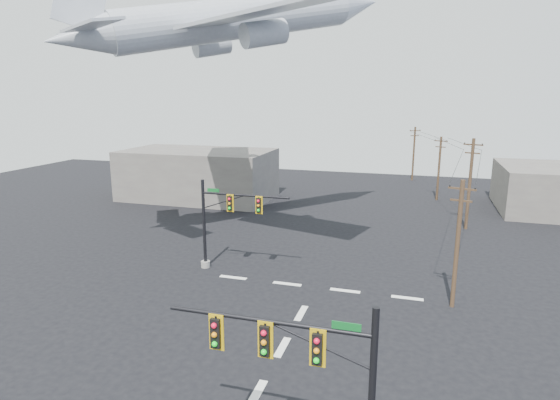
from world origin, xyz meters
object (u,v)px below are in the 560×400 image
(signal_mast_far, at_px, (222,222))
(utility_pole_a, at_px, (458,242))
(utility_pole_d, at_px, (414,153))
(utility_pole_c, at_px, (439,167))
(airliner, at_px, (237,20))
(signal_mast_near, at_px, (316,384))
(utility_pole_b, at_px, (470,182))

(signal_mast_far, height_order, utility_pole_a, utility_pole_a)
(utility_pole_d, bearing_deg, utility_pole_c, -97.99)
(utility_pole_a, relative_size, utility_pole_c, 1.02)
(signal_mast_far, bearing_deg, airliner, 100.00)
(signal_mast_near, bearing_deg, utility_pole_a, 71.46)
(signal_mast_near, relative_size, signal_mast_far, 1.04)
(signal_mast_far, bearing_deg, utility_pole_b, 42.23)
(utility_pole_b, bearing_deg, utility_pole_d, 122.09)
(signal_mast_near, distance_m, airliner, 30.59)
(utility_pole_c, distance_m, utility_pole_d, 13.44)
(utility_pole_b, xyz_separation_m, utility_pole_c, (-2.36, 12.41, -0.51))
(utility_pole_d, relative_size, airliner, 0.33)
(utility_pole_a, height_order, airliner, airliner)
(signal_mast_near, bearing_deg, utility_pole_c, 83.71)
(signal_mast_near, bearing_deg, airliner, 116.57)
(signal_mast_near, relative_size, airliner, 0.29)
(signal_mast_near, bearing_deg, signal_mast_far, 122.06)
(utility_pole_c, xyz_separation_m, airliner, (-17.08, -22.26, 14.48))
(signal_mast_near, xyz_separation_m, utility_pole_d, (1.90, 59.28, 0.40))
(signal_mast_far, relative_size, utility_pole_d, 0.86)
(signal_mast_near, distance_m, utility_pole_d, 59.31)
(signal_mast_near, bearing_deg, utility_pole_d, 88.17)
(airliner, bearing_deg, utility_pole_d, 22.13)
(utility_pole_b, bearing_deg, utility_pole_c, 120.55)
(utility_pole_d, bearing_deg, signal_mast_near, -113.57)
(signal_mast_near, relative_size, utility_pole_c, 0.92)
(utility_pole_b, relative_size, utility_pole_d, 1.09)
(utility_pole_c, bearing_deg, utility_pole_d, 125.93)
(signal_mast_far, bearing_deg, utility_pole_d, 73.19)
(utility_pole_a, bearing_deg, utility_pole_b, 98.57)
(utility_pole_a, bearing_deg, airliner, 169.39)
(signal_mast_far, height_order, utility_pole_d, utility_pole_d)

